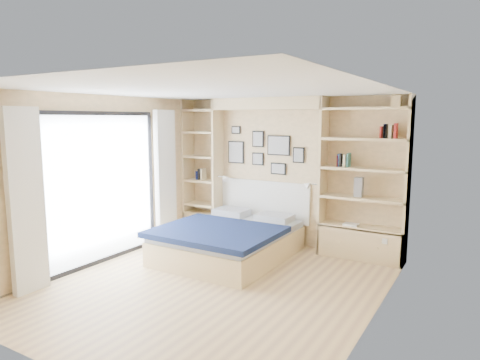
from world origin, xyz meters
The scene contains 8 objects.
ground centered at (0.00, 0.00, 0.00)m, with size 4.50×4.50×0.00m, color #DCB97E.
room_shell centered at (-0.39, 1.52, 1.08)m, with size 4.50×4.50×4.50m.
bed centered at (-0.45, 1.12, 0.28)m, with size 1.77×2.22×1.07m.
photo_gallery centered at (-0.45, 2.22, 1.60)m, with size 1.48×0.02×0.82m.
reading_lamps centered at (-0.30, 2.00, 1.10)m, with size 1.92×0.12×0.15m.
shelf_decor centered at (1.10, 2.07, 1.68)m, with size 3.61×0.23×2.03m.
deck centered at (-3.60, 0.00, 0.00)m, with size 3.20×4.00×0.05m, color #6F6351.
deck_chair centered at (-3.65, 0.11, 0.41)m, with size 0.80×0.98×0.86m.
Camera 1 is at (3.00, -4.38, 2.16)m, focal length 32.00 mm.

